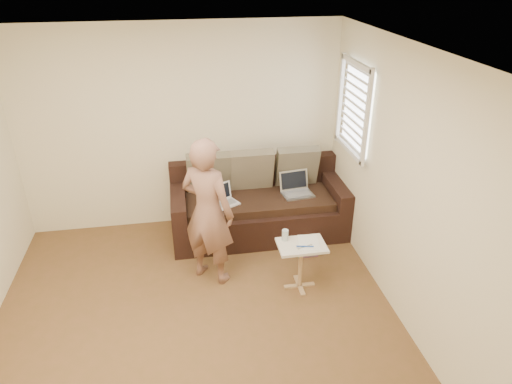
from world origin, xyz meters
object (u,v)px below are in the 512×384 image
(person, at_px, (208,212))
(side_table, at_px, (300,266))
(laptop_silver, at_px, (298,195))
(sofa, at_px, (259,203))
(drinking_glass, at_px, (285,235))
(striped_box, at_px, (306,246))
(laptop_white, at_px, (225,205))

(person, height_order, side_table, person)
(person, bearing_deg, laptop_silver, -109.61)
(sofa, relative_size, side_table, 3.99)
(person, bearing_deg, drinking_glass, -160.11)
(side_table, relative_size, striped_box, 2.11)
(laptop_white, xyz_separation_m, person, (-0.25, -0.70, 0.31))
(laptop_silver, xyz_separation_m, striped_box, (-0.01, -0.52, -0.44))
(drinking_glass, distance_m, striped_box, 0.84)
(drinking_glass, bearing_deg, sofa, 94.63)
(person, bearing_deg, striped_box, -130.30)
(person, bearing_deg, sofa, -92.74)
(laptop_white, distance_m, person, 0.81)
(laptop_silver, bearing_deg, striped_box, -98.61)
(person, relative_size, drinking_glass, 13.91)
(laptop_silver, height_order, side_table, laptop_silver)
(sofa, height_order, person, person)
(side_table, relative_size, drinking_glass, 4.59)
(laptop_silver, distance_m, side_table, 1.20)
(sofa, bearing_deg, laptop_silver, -5.94)
(laptop_silver, distance_m, drinking_glass, 1.12)
(side_table, height_order, striped_box, side_table)
(person, height_order, drinking_glass, person)
(person, relative_size, striped_box, 6.39)
(laptop_silver, height_order, person, person)
(laptop_silver, relative_size, striped_box, 1.47)
(sofa, height_order, laptop_silver, sofa)
(striped_box, bearing_deg, drinking_glass, -127.95)
(laptop_white, distance_m, drinking_glass, 1.08)
(laptop_white, relative_size, striped_box, 1.23)
(striped_box, bearing_deg, side_table, -111.48)
(laptop_silver, height_order, drinking_glass, drinking_glass)
(laptop_silver, distance_m, laptop_white, 0.95)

